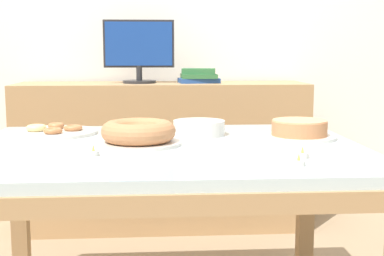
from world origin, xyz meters
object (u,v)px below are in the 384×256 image
Objects in this scene: plate_stack at (199,128)px; tealight_right_edge at (302,155)px; cake_golden_bundt at (139,133)px; tealight_centre at (93,153)px; cake_chocolate_round at (299,130)px; tealight_near_front at (299,162)px; tealight_left_edge at (148,130)px; computer_monitor at (139,52)px; pastry_platter at (54,131)px; book_stack at (199,76)px.

plate_stack reaches higher than tealight_right_edge.
tealight_centre is at bearing -125.06° from cake_golden_bundt.
tealight_right_edge is at bearing -103.68° from cake_chocolate_round.
tealight_left_edge is at bearing 123.03° from tealight_near_front.
pastry_platter is at bearing -107.17° from computer_monitor.
computer_monitor reaches higher than tealight_right_edge.
computer_monitor is 1.73m from tealight_right_edge.
tealight_centre is at bearing 173.37° from tealight_right_edge.
cake_golden_bundt is 7.85× the size of tealight_centre.
tealight_centre is (-0.11, -1.53, -0.33)m from computer_monitor.
book_stack is 1.13m from plate_stack.
tealight_centre is (-0.77, -0.31, -0.02)m from cake_chocolate_round.
cake_chocolate_round is 0.52m from tealight_near_front.
tealight_centre is at bearing -158.26° from cake_chocolate_round.
book_stack is at bearing 72.95° from tealight_centre.
tealight_centre and tealight_left_edge have the same top height.
pastry_platter is (-0.36, 0.28, -0.03)m from cake_golden_bundt.
cake_chocolate_round is 0.40m from plate_stack.
cake_chocolate_round is 1.38× the size of plate_stack.
cake_chocolate_round is 0.63m from cake_golden_bundt.
cake_chocolate_round is at bearing 74.68° from tealight_near_front.
cake_chocolate_round reaches higher than tealight_near_front.
tealight_near_front is 0.66m from tealight_centre.
computer_monitor is at bearing 118.33° from cake_chocolate_round.
pastry_platter reaches higher than tealight_centre.
cake_chocolate_round is at bearing 21.74° from tealight_centre.
pastry_platter is 1.05m from tealight_right_edge.
tealight_near_front is 0.84m from tealight_left_edge.
book_stack reaches higher than cake_chocolate_round.
cake_golden_bundt reaches higher than cake_chocolate_round.
tealight_right_edge is at bearing -27.74° from cake_golden_bundt.
book_stack is at bearing 85.44° from plate_stack.
computer_monitor is at bearing 85.98° from tealight_centre.
computer_monitor reaches higher than tealight_centre.
book_stack is 6.36× the size of tealight_left_edge.
book_stack is 0.73× the size of pastry_platter.
cake_chocolate_round reaches higher than tealight_left_edge.
plate_stack is 5.25× the size of tealight_near_front.
book_stack reaches higher than tealight_centre.
tealight_centre is (-0.63, 0.19, 0.00)m from tealight_near_front.
tealight_centre is (-0.14, -0.20, -0.03)m from cake_golden_bundt.
tealight_right_edge is at bearing 69.39° from tealight_near_front.
computer_monitor is at bearing 106.89° from tealight_near_front.
book_stack is at bearing 103.65° from cake_chocolate_round.
computer_monitor reaches higher than tealight_left_edge.
plate_stack is at bearing -6.49° from pastry_platter.
plate_stack reaches higher than tealight_near_front.
cake_golden_bundt is 0.32m from plate_stack.
tealight_right_edge is 1.00× the size of tealight_near_front.
plate_stack is 5.25× the size of tealight_left_edge.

